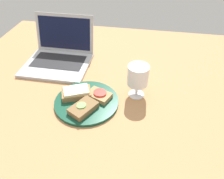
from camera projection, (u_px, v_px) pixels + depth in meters
wooden_table at (96, 99)px, 92.91cm from camera, size 140.00×140.00×3.00cm
plate at (87, 102)px, 88.40cm from camera, size 25.95×25.95×1.26cm
sandwich_with_cheese at (76, 93)px, 89.55cm from camera, size 13.67×11.14×3.22cm
sandwich_with_cucumber at (83, 108)px, 83.06cm from camera, size 11.18×12.65×2.70cm
sandwich_with_tomato at (99, 95)px, 88.85cm from camera, size 11.17×9.40×2.64cm
wine_glass at (138, 76)px, 86.51cm from camera, size 8.56×8.56×14.40cm
laptop at (59, 55)px, 110.59cm from camera, size 31.44×30.62×20.44cm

